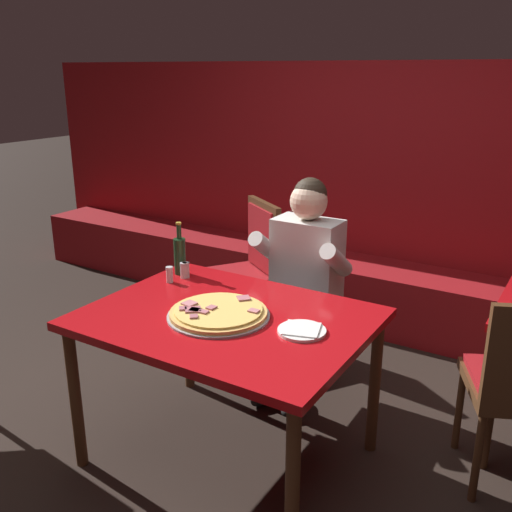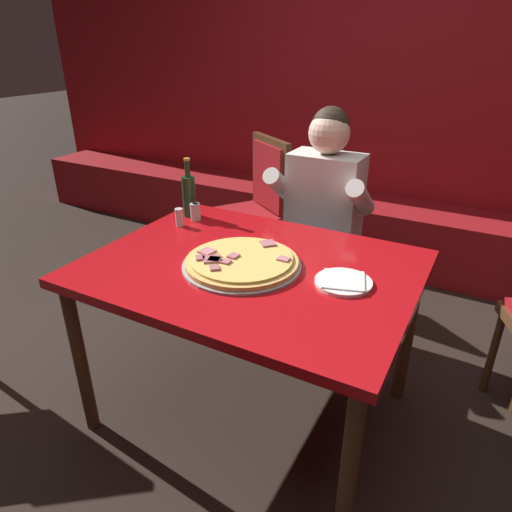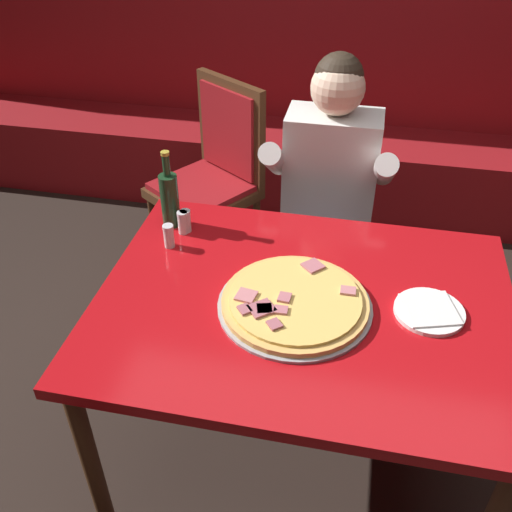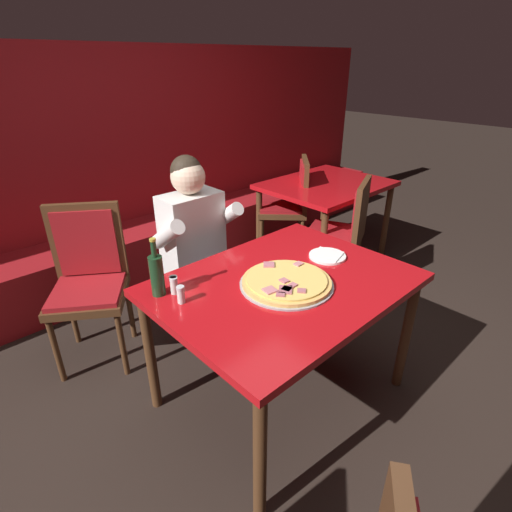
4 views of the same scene
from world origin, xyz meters
TOP-DOWN VIEW (x-y plane):
  - ground_plane at (0.00, 0.00)m, footprint 24.00×24.00m
  - booth_wall_panel at (0.00, 2.18)m, footprint 6.80×0.16m
  - booth_bench at (0.00, 1.86)m, footprint 6.46×0.48m
  - main_dining_table at (0.00, 0.00)m, footprint 1.28×0.97m
  - pizza at (-0.02, -0.03)m, footprint 0.47×0.47m
  - plate_white_paper at (0.38, 0.02)m, footprint 0.21×0.21m
  - beer_bottle at (-0.53, 0.33)m, footprint 0.07×0.07m
  - shaker_oregano at (-0.47, 0.28)m, footprint 0.04×0.04m
  - shaker_black_pepper at (-0.47, 0.29)m, footprint 0.04×0.04m
  - shaker_red_pepper_flakes at (-0.50, 0.19)m, footprint 0.04×0.04m
  - diner_seated_blue_shirt at (-0.00, 0.73)m, footprint 0.53×0.53m
  - dining_chair_by_booth at (-0.59, 1.11)m, footprint 0.61×0.61m

SIDE VIEW (x-z plane):
  - ground_plane at x=0.00m, z-range 0.00..0.00m
  - booth_bench at x=0.00m, z-range 0.00..0.46m
  - dining_chair_by_booth at x=-0.59m, z-range 0.08..1.08m
  - main_dining_table at x=0.00m, z-range 0.30..1.07m
  - diner_seated_blue_shirt at x=0.00m, z-range 0.07..1.34m
  - plate_white_paper at x=0.38m, z-range 0.77..0.79m
  - pizza at x=-0.02m, z-range 0.76..0.81m
  - shaker_oregano at x=-0.47m, z-range 0.76..0.85m
  - shaker_black_pepper at x=-0.47m, z-range 0.76..0.85m
  - shaker_red_pepper_flakes at x=-0.50m, z-range 0.76..0.85m
  - beer_bottle at x=-0.53m, z-range 0.73..1.02m
  - booth_wall_panel at x=0.00m, z-range 0.00..1.90m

